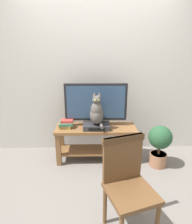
{
  "coord_description": "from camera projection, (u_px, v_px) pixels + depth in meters",
  "views": [
    {
      "loc": [
        -0.07,
        -2.21,
        1.69
      ],
      "look_at": [
        -0.01,
        0.53,
        0.79
      ],
      "focal_mm": 32.13,
      "sensor_mm": 36.0,
      "label": 1
    }
  ],
  "objects": [
    {
      "name": "wooden_chair",
      "position": [
        127.0,
        180.0,
        1.83
      ],
      "size": [
        0.52,
        0.52,
        0.93
      ],
      "color": "brown",
      "rests_on": "ground"
    },
    {
      "name": "book_stack",
      "position": [
        66.0,
        124.0,
        2.97
      ],
      "size": [
        0.21,
        0.18,
        0.12
      ],
      "color": "olive",
      "rests_on": "tv_stand"
    },
    {
      "name": "cat",
      "position": [
        97.0,
        112.0,
        2.86
      ],
      "size": [
        0.2,
        0.36,
        0.49
      ],
      "color": "#514C47",
      "rests_on": "media_box"
    },
    {
      "name": "tv_stand",
      "position": [
        96.0,
        137.0,
        3.06
      ],
      "size": [
        1.2,
        0.43,
        0.54
      ],
      "color": "brown",
      "rests_on": "ground"
    },
    {
      "name": "tv",
      "position": [
        96.0,
        104.0,
        2.96
      ],
      "size": [
        0.92,
        0.2,
        0.65
      ],
      "color": "black",
      "rests_on": "tv_stand"
    },
    {
      "name": "ground_plane",
      "position": [
        97.0,
        182.0,
        2.63
      ],
      "size": [
        12.0,
        12.0,
        0.0
      ],
      "primitive_type": "plane",
      "color": "slate"
    },
    {
      "name": "potted_plant",
      "position": [
        160.0,
        143.0,
        2.88
      ],
      "size": [
        0.34,
        0.34,
        0.63
      ],
      "color": "#9E6B4C",
      "rests_on": "ground"
    },
    {
      "name": "media_box",
      "position": [
        97.0,
        126.0,
        2.95
      ],
      "size": [
        0.39,
        0.26,
        0.07
      ],
      "color": "#2D2D30",
      "rests_on": "tv_stand"
    },
    {
      "name": "back_wall",
      "position": [
        96.0,
        66.0,
        3.15
      ],
      "size": [
        7.0,
        0.12,
        2.8
      ],
      "primitive_type": "cube",
      "color": "beige",
      "rests_on": "ground"
    }
  ]
}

